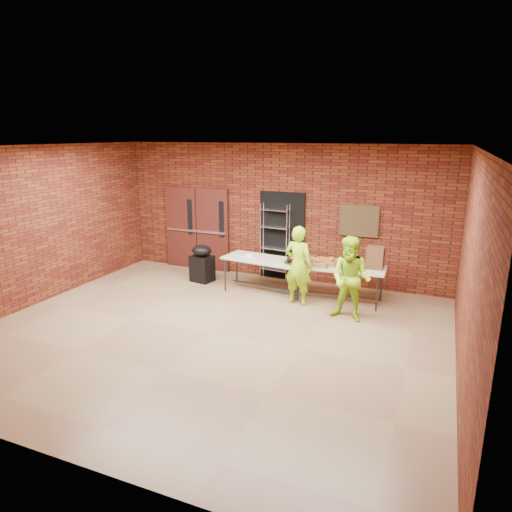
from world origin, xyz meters
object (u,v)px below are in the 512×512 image
Objects in this scene: wire_rack at (275,242)px; table_left at (264,261)px; volunteer_woman at (298,265)px; coffee_dispenser at (375,258)px; covered_grill at (202,263)px; table_right at (340,269)px; volunteer_man at (351,279)px.

table_left is (0.10, -0.91, -0.23)m from wire_rack.
wire_rack reaches higher than volunteer_woman.
volunteer_woman is at bearing -156.22° from coffee_dispenser.
covered_grill is at bearing -178.81° from coffee_dispenser.
volunteer_woman is at bearing -18.81° from table_left.
table_left is at bearing 179.12° from table_right.
coffee_dispenser is 0.28× the size of volunteer_man.
volunteer_man is (2.07, -0.87, 0.11)m from table_left.
volunteer_woman is 1.02× the size of volunteer_man.
wire_rack is 4.11× the size of coffee_dispenser.
table_right is (1.77, -0.86, -0.23)m from wire_rack.
wire_rack is 2.08× the size of covered_grill.
volunteer_woman reaches higher than table_right.
wire_rack reaches higher than table_left.
coffee_dispenser is (0.67, 0.14, 0.29)m from table_right.
wire_rack reaches higher than table_right.
coffee_dispenser is (2.34, 0.19, 0.29)m from table_left.
coffee_dispenser is 1.11m from volunteer_man.
table_right is 0.91m from volunteer_woman.
table_left is 2.25m from volunteer_man.
table_left is at bearing 166.39° from volunteer_man.
wire_rack is 2.80m from volunteer_man.
coffee_dispenser is (2.44, -0.72, 0.06)m from wire_rack.
volunteer_woman is (1.01, -1.35, -0.10)m from wire_rack.
table_left is 4.27× the size of coffee_dispenser.
wire_rack is 0.96× the size of table_left.
volunteer_man is at bearing 169.69° from volunteer_woman.
table_right is 1.14× the size of volunteer_woman.
volunteer_man is (0.40, -0.92, 0.11)m from table_right.
table_right is 4.16× the size of coffee_dispenser.
table_left reaches higher than table_right.
table_right is (1.67, 0.05, -0.00)m from table_left.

